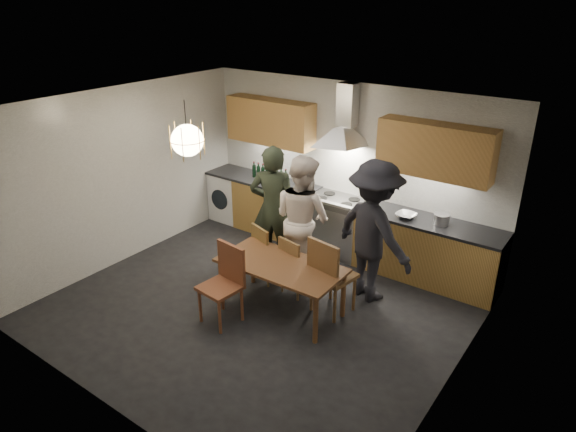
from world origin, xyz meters
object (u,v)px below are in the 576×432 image
Objects in this scene: person_mid at (302,218)px; wine_bottles at (270,173)px; mixing_bowl at (406,216)px; chair_front at (225,278)px; stock_pot at (442,220)px; person_left at (273,209)px; person_right at (374,232)px; chair_back_left at (266,250)px; dining_table at (281,269)px.

person_mid reaches higher than wine_bottles.
chair_front is at bearing -120.04° from mixing_bowl.
person_left is at bearing -155.76° from stock_pot.
stock_pot is (2.12, 0.96, 0.04)m from person_left.
wine_bottles is (-2.35, 0.86, 0.08)m from person_right.
chair_back_left is 0.47× the size of person_mid.
mixing_bowl is (1.32, 2.29, 0.36)m from chair_front.
chair_front is 3.00m from stock_pot.
dining_table is 0.77m from chair_back_left.
person_left is at bearing 131.05° from dining_table.
mixing_bowl is at bearing -120.59° from chair_back_left.
person_left is (-0.17, 0.40, 0.44)m from chair_back_left.
chair_front is at bearing 94.74° from person_mid.
person_mid is at bearing -36.32° from wine_bottles.
mixing_bowl is at bearing -79.29° from person_right.
person_left reaches higher than dining_table.
person_mid is at bearing 156.72° from person_left.
person_left reaches higher than person_mid.
wine_bottles reaches higher than chair_front.
person_left is 2.33m from stock_pot.
person_mid reaches higher than dining_table.
wine_bottles is (-1.31, 0.97, 0.12)m from person_mid.
chair_back_left is 1.78m from wine_bottles.
stock_pot is at bearing 52.48° from dining_table.
chair_back_left is 0.45× the size of person_right.
person_left is 1.54m from person_right.
mixing_bowl is (1.48, 1.28, 0.44)m from chair_back_left.
person_right reaches higher than chair_back_left.
mixing_bowl is 1.33× the size of stock_pot.
dining_table is 2.30m from stock_pot.
person_mid is 6.55× the size of mixing_bowl.
chair_front is 2.68m from wine_bottles.
dining_table is at bearing 56.94° from chair_front.
person_right is at bearing -125.08° from stock_pot.
person_left reaches higher than stock_pot.
person_left is 2.59× the size of wine_bottles.
chair_front is 0.55× the size of person_mid.
person_left is at bearing 23.47° from person_right.
person_mid reaches higher than chair_front.
person_right is 6.89× the size of mixing_bowl.
person_mid is 8.70× the size of stock_pot.
stock_pot is at bearing -106.02° from person_right.
chair_front is at bearing -64.41° from wine_bottles.
person_right is at bearing 57.58° from chair_front.
person_mid is 1.88m from stock_pot.
person_left reaches higher than chair_back_left.
person_left reaches higher than chair_front.
person_mid is at bearing 24.83° from person_right.
person_mid reaches higher than stock_pot.
wine_bottles is (-2.47, 0.09, 0.10)m from mixing_bowl.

